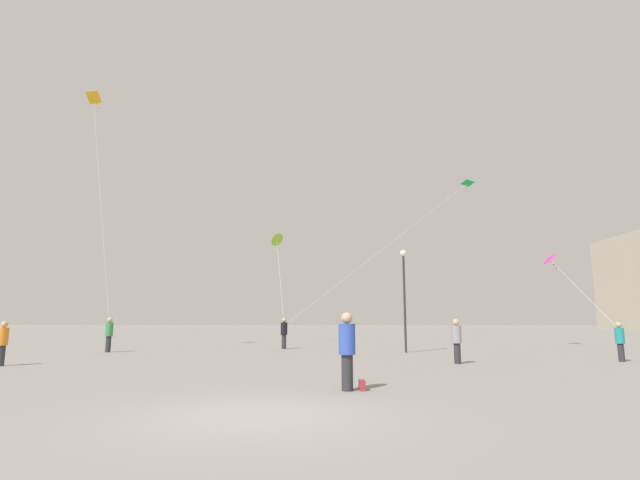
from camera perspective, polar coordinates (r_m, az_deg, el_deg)
The scene contains 13 objects.
ground_plane at distance 9.18m, azimuth -7.58°, elevation -19.74°, with size 300.00×300.00×0.00m, color gray.
person_in_blue at distance 11.98m, azimuth 3.19°, elevation -12.47°, with size 0.40×0.40×1.85m.
person_in_grey at distance 19.84m, azimuth 15.76°, elevation -11.14°, with size 0.37×0.37×1.70m.
person_in_teal at distance 23.43m, azimuth 31.76°, elevation -9.93°, with size 0.34×0.34×1.58m.
person_in_green at distance 28.13m, azimuth -23.54°, elevation -9.98°, with size 0.39×0.39×1.79m.
person_in_orange at distance 21.63m, azimuth -33.23°, elevation -9.92°, with size 0.35×0.35×1.62m.
person_in_black at distance 28.87m, azimuth -4.25°, elevation -10.71°, with size 0.39×0.39×1.77m.
kite_emerald_delta at distance 44.29m, azimuth 15.98°, elevation 5.65°, with size 14.86×14.81×12.71m.
kite_lime_diamond at distance 36.44m, azimuth -5.10°, elevation 0.02°, with size 2.27×7.61×6.82m.
kite_magenta_diamond at distance 35.28m, azimuth 25.34°, elevation -2.06°, with size 2.56×12.48×4.76m.
kite_amber_delta at distance 32.56m, azimuth -25.03°, elevation 14.10°, with size 2.78×1.49×13.68m.
lamppost_east at distance 26.06m, azimuth 9.85°, elevation -5.06°, with size 0.36×0.36×5.35m.
handbag_beside_flyer at distance 12.16m, azimuth 4.96°, elevation -16.63°, with size 0.32×0.14×0.24m, color maroon.
Camera 1 is at (1.80, -8.84, 1.67)m, focal length 27.25 mm.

